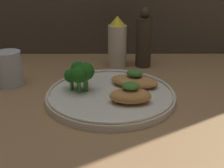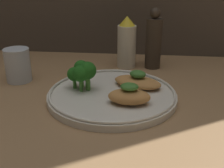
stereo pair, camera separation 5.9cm
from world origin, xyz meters
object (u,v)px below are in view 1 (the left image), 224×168
(sauce_bottle, at_px, (118,43))
(drinking_glass, at_px, (10,69))
(pepper_grinder, at_px, (145,40))
(plate, at_px, (112,94))
(broccoli_bunch, at_px, (81,73))

(sauce_bottle, relative_size, drinking_glass, 1.74)
(pepper_grinder, relative_size, drinking_glass, 2.01)
(drinking_glass, bearing_deg, plate, -18.37)
(plate, distance_m, pepper_grinder, 0.24)
(plate, xyz_separation_m, broccoli_bunch, (-0.07, 0.01, 0.04))
(broccoli_bunch, distance_m, sauce_bottle, 0.22)
(plate, distance_m, broccoli_bunch, 0.08)
(broccoli_bunch, bearing_deg, plate, -10.45)
(plate, relative_size, broccoli_bunch, 4.20)
(sauce_bottle, xyz_separation_m, drinking_glass, (-0.26, -0.14, -0.03))
(broccoli_bunch, relative_size, drinking_glass, 0.80)
(plate, height_order, drinking_glass, drinking_glass)
(sauce_bottle, distance_m, pepper_grinder, 0.07)
(pepper_grinder, height_order, drinking_glass, pepper_grinder)
(broccoli_bunch, height_order, sauce_bottle, sauce_bottle)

